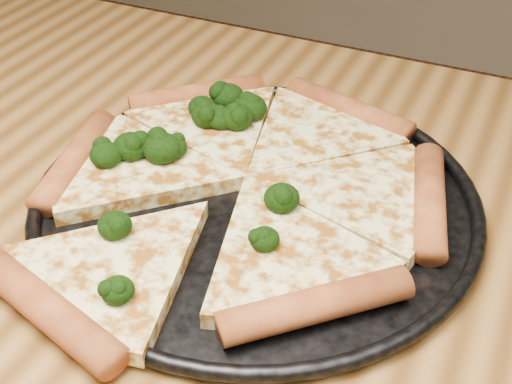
% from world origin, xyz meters
% --- Properties ---
extents(dining_table, '(1.20, 0.90, 0.75)m').
position_xyz_m(dining_table, '(0.00, 0.00, 0.66)').
color(dining_table, olive).
rests_on(dining_table, ground).
extents(pizza_pan, '(0.40, 0.40, 0.02)m').
position_xyz_m(pizza_pan, '(0.03, 0.10, 0.76)').
color(pizza_pan, black).
rests_on(pizza_pan, dining_table).
extents(pizza, '(0.39, 0.43, 0.03)m').
position_xyz_m(pizza, '(0.01, 0.11, 0.77)').
color(pizza, '#FFEF9C').
rests_on(pizza, pizza_pan).
extents(broccoli_florets, '(0.21, 0.32, 0.03)m').
position_xyz_m(broccoli_florets, '(-0.05, 0.13, 0.78)').
color(broccoli_florets, black).
rests_on(broccoli_florets, pizza).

